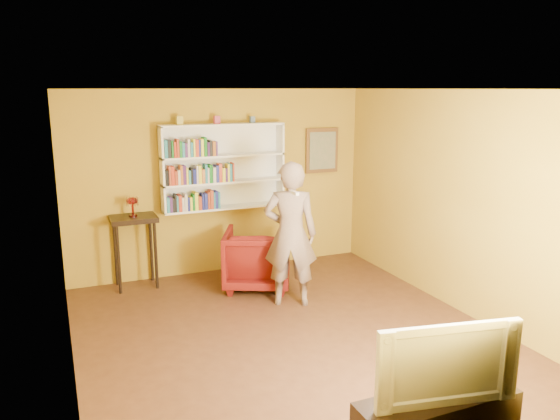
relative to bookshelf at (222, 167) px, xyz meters
The scene contains 15 objects.
room_shell 2.48m from the bookshelf, 90.00° to the right, with size 5.30×5.80×2.88m.
bookshelf is the anchor object (origin of this frame).
books_row_lower 0.67m from the bookshelf, 167.31° to the right, with size 0.76×0.19×0.27m.
books_row_middle 0.39m from the bookshelf, 163.42° to the right, with size 0.98×0.19×0.27m.
books_row_upper 0.58m from the bookshelf, 167.68° to the right, with size 0.75×0.19×0.27m.
ornament_left 0.92m from the bookshelf, behind, with size 0.09×0.09×0.12m, color gold.
ornament_centre 0.68m from the bookshelf, 143.91° to the right, with size 0.08×0.08×0.11m, color #AC3956.
ornament_right 0.81m from the bookshelf, ahead, with size 0.07×0.07×0.10m, color #4B617D.
framed_painting 1.66m from the bookshelf, ahead, with size 0.55×0.05×0.70m.
console_table 1.53m from the bookshelf, behind, with size 0.62×0.47×1.01m.
ruby_lustre 1.39m from the bookshelf, behind, with size 0.17×0.16×0.26m.
armchair 1.46m from the bookshelf, 74.78° to the right, with size 0.88×0.90×0.82m, color #4C0507.
person 1.73m from the bookshelf, 75.47° to the right, with size 0.67×0.44×1.84m, color #766157.
game_remote 1.95m from the bookshelf, 81.57° to the right, with size 0.04×0.15×0.04m, color white.
television 4.74m from the bookshelf, 87.26° to the right, with size 1.09×0.14×0.63m, color black.
Camera 1 is at (-2.29, -5.16, 2.71)m, focal length 35.00 mm.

